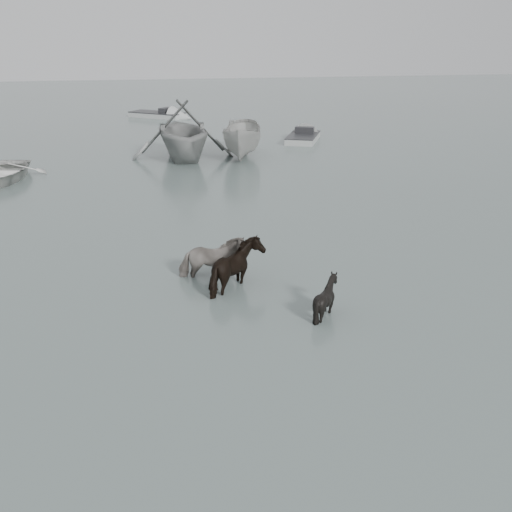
% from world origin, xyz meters
% --- Properties ---
extents(ground, '(140.00, 140.00, 0.00)m').
position_xyz_m(ground, '(0.00, 0.00, 0.00)').
color(ground, '#4D5B58').
rests_on(ground, ground).
extents(pony_pinto, '(1.83, 0.88, 1.53)m').
position_xyz_m(pony_pinto, '(0.67, 2.05, 0.76)').
color(pony_pinto, black).
rests_on(pony_pinto, ground).
extents(pony_dark, '(1.72, 1.88, 1.59)m').
position_xyz_m(pony_dark, '(1.23, 1.08, 0.79)').
color(pony_dark, black).
rests_on(pony_dark, ground).
extents(pony_black, '(1.23, 1.14, 1.17)m').
position_xyz_m(pony_black, '(3.03, -0.86, 0.59)').
color(pony_black, black).
rests_on(pony_black, ground).
extents(rowboat_trail, '(5.57, 6.35, 3.20)m').
position_xyz_m(rowboat_trail, '(1.16, 18.52, 1.60)').
color(rowboat_trail, gray).
rests_on(rowboat_trail, ground).
extents(boat_small, '(3.10, 5.43, 1.98)m').
position_xyz_m(boat_small, '(4.23, 18.46, 0.99)').
color(boat_small, '#AEAEAA').
rests_on(boat_small, ground).
extents(skiff_port, '(3.41, 5.20, 0.75)m').
position_xyz_m(skiff_port, '(8.54, 22.69, 0.38)').
color(skiff_port, '#ABAEAB').
rests_on(skiff_port, ground).
extents(skiff_mid, '(5.64, 4.80, 0.75)m').
position_xyz_m(skiff_mid, '(0.47, 34.64, 0.38)').
color(skiff_mid, '#AFB2B0').
rests_on(skiff_mid, ground).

